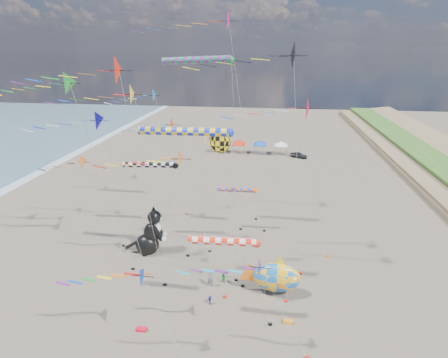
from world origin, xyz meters
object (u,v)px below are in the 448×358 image
at_px(cat_inflatable, 149,231).
at_px(fish_inflatable, 276,277).
at_px(person_adult, 210,279).
at_px(child_green, 223,278).
at_px(parked_car, 299,155).
at_px(child_blue, 210,300).

bearing_deg(cat_inflatable, fish_inflatable, -33.15).
bearing_deg(person_adult, cat_inflatable, 126.13).
bearing_deg(child_green, person_adult, -119.63).
distance_m(fish_inflatable, parked_car, 49.61).
distance_m(cat_inflatable, parked_car, 48.15).
height_order(person_adult, child_blue, person_adult).
relative_size(fish_inflatable, child_green, 5.33).
bearing_deg(fish_inflatable, parked_car, 83.56).
relative_size(child_blue, parked_car, 0.27).
bearing_deg(parked_car, child_green, -169.72).
distance_m(cat_inflatable, child_blue, 12.39).
bearing_deg(cat_inflatable, child_green, -37.92).
bearing_deg(person_adult, fish_inflatable, -24.41).
height_order(fish_inflatable, parked_car, fish_inflatable).
distance_m(fish_inflatable, person_adult, 6.91).
bearing_deg(child_blue, fish_inflatable, -19.45).
bearing_deg(cat_inflatable, person_adult, -44.94).
height_order(cat_inflatable, child_blue, cat_inflatable).
xyz_separation_m(person_adult, parked_car, (12.36, 48.85, -0.26)).
xyz_separation_m(fish_inflatable, child_blue, (-6.38, -2.33, -1.57)).
distance_m(cat_inflatable, child_green, 11.11).
xyz_separation_m(child_blue, parked_car, (11.94, 51.60, 0.14)).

